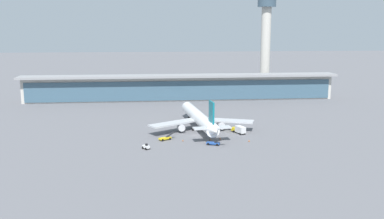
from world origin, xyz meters
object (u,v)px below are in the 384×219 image
service_truck_under_wing_white (146,147)px  safety_cone_alpha (183,140)px  service_truck_mid_apron_yellow (239,129)px  airliner_on_stand (199,118)px  safety_cone_delta (249,141)px  control_tower (266,36)px  service_truck_by_tail_blue (214,143)px  safety_cone_bravo (220,138)px  safety_cone_charlie (210,139)px  service_truck_near_nose_yellow (166,138)px

service_truck_under_wing_white → safety_cone_alpha: size_ratio=4.75×
safety_cone_alpha → service_truck_mid_apron_yellow: bearing=22.3°
airliner_on_stand → safety_cone_delta: bearing=-52.6°
control_tower → safety_cone_alpha: size_ratio=96.78×
service_truck_by_tail_blue → safety_cone_bravo: service_truck_by_tail_blue is taller
control_tower → service_truck_by_tail_blue: bearing=-112.5°
control_tower → safety_cone_delta: (-40.07, -126.78, -36.69)m
safety_cone_charlie → service_truck_under_wing_white: bearing=-157.8°
service_truck_by_tail_blue → safety_cone_charlie: (-0.26, 7.01, -0.49)m
safety_cone_alpha → safety_cone_bravo: size_ratio=1.00×
service_truck_by_tail_blue → safety_cone_delta: size_ratio=9.76×
service_truck_near_nose_yellow → control_tower: bearing=59.6°
control_tower → service_truck_mid_apron_yellow: bearing=-109.8°
control_tower → safety_cone_charlie: (-54.28, -123.27, -36.69)m
service_truck_mid_apron_yellow → safety_cone_bravo: (-9.11, -8.18, -1.37)m
service_truck_near_nose_yellow → safety_cone_delta: service_truck_near_nose_yellow is taller
service_truck_under_wing_white → service_truck_mid_apron_yellow: 41.96m
service_truck_under_wing_white → safety_cone_charlie: service_truck_under_wing_white is taller
control_tower → safety_cone_delta: 137.93m
service_truck_by_tail_blue → service_truck_mid_apron_yellow: bearing=51.6°
service_truck_under_wing_white → safety_cone_charlie: size_ratio=4.75×
service_truck_near_nose_yellow → service_truck_mid_apron_yellow: (30.07, 7.36, 0.88)m
service_truck_near_nose_yellow → service_truck_mid_apron_yellow: service_truck_mid_apron_yellow is taller
safety_cone_delta → control_tower: bearing=72.5°
safety_cone_alpha → safety_cone_bravo: 14.58m
safety_cone_alpha → safety_cone_bravo: (14.51, 1.50, 0.00)m
airliner_on_stand → service_truck_under_wing_white: 35.76m
service_truck_mid_apron_yellow → control_tower: size_ratio=0.11×
service_truck_near_nose_yellow → safety_cone_charlie: 17.07m
service_truck_near_nose_yellow → service_truck_mid_apron_yellow: 30.97m
service_truck_near_nose_yellow → service_truck_under_wing_white: size_ratio=1.96×
safety_cone_charlie → service_truck_by_tail_blue: bearing=-87.9°
service_truck_by_tail_blue → safety_cone_bravo: size_ratio=9.76×
safety_cone_charlie → safety_cone_delta: bearing=-13.9°
service_truck_mid_apron_yellow → control_tower: control_tower is taller
service_truck_by_tail_blue → safety_cone_charlie: service_truck_by_tail_blue is taller
airliner_on_stand → safety_cone_bravo: size_ratio=82.81×
service_truck_near_nose_yellow → service_truck_mid_apron_yellow: bearing=13.8°
airliner_on_stand → safety_cone_bravo: airliner_on_stand is taller
airliner_on_stand → service_truck_mid_apron_yellow: (15.30, -8.77, -3.17)m
service_truck_near_nose_yellow → safety_cone_alpha: 6.87m
service_truck_near_nose_yellow → service_truck_under_wing_white: (-7.29, -11.74, 0.07)m
airliner_on_stand → safety_cone_charlie: (2.21, -17.94, -4.54)m
service_truck_under_wing_white → safety_cone_bravo: service_truck_under_wing_white is taller
safety_cone_bravo → safety_cone_delta: (10.22, -4.52, 0.00)m
safety_cone_bravo → safety_cone_alpha: bearing=-174.1°
service_truck_under_wing_white → safety_cone_alpha: bearing=34.4°
service_truck_under_wing_white → safety_cone_delta: 39.00m
safety_cone_bravo → safety_cone_charlie: (-3.98, -1.00, 0.00)m
safety_cone_delta → airliner_on_stand: bearing=127.4°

